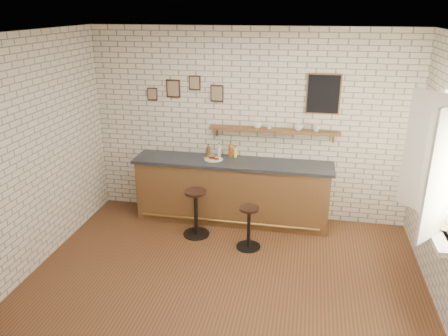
{
  "coord_description": "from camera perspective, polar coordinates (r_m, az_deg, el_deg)",
  "views": [
    {
      "loc": [
        0.91,
        -4.56,
        3.29
      ],
      "look_at": [
        -0.18,
        0.9,
        1.19
      ],
      "focal_mm": 35.0,
      "sensor_mm": 36.0,
      "label": 1
    }
  ],
  "objects": [
    {
      "name": "bitters_bottle_brown",
      "position": [
        6.99,
        -2.05,
        2.26
      ],
      "size": [
        0.06,
        0.06,
        0.19
      ],
      "color": "brown",
      "rests_on": "bar_counter"
    },
    {
      "name": "book_upper",
      "position": [
        5.52,
        25.66,
        -6.54
      ],
      "size": [
        0.24,
        0.27,
        0.02
      ],
      "primitive_type": "imported",
      "rotation": [
        0.0,
        0.0,
        -0.43
      ],
      "color": "tan",
      "rests_on": "book_lower"
    },
    {
      "name": "shelf_cup_c",
      "position": [
        6.69,
        9.72,
        5.26
      ],
      "size": [
        0.17,
        0.17,
        0.1
      ],
      "primitive_type": "imported",
      "rotation": [
        0.0,
        0.0,
        0.99
      ],
      "color": "white",
      "rests_on": "wall_shelf"
    },
    {
      "name": "bitters_bottle_amber",
      "position": [
        6.91,
        0.85,
        2.31
      ],
      "size": [
        0.06,
        0.06,
        0.26
      ],
      "color": "#A64B1A",
      "rests_on": "bar_counter"
    },
    {
      "name": "shelf_cup_b",
      "position": [
        6.72,
        5.94,
        5.47
      ],
      "size": [
        0.13,
        0.13,
        0.09
      ],
      "primitive_type": "imported",
      "rotation": [
        0.0,
        0.0,
        0.97
      ],
      "color": "white",
      "rests_on": "wall_shelf"
    },
    {
      "name": "casement_window",
      "position": [
        5.33,
        26.37,
        0.51
      ],
      "size": [
        0.4,
        1.3,
        1.56
      ],
      "color": "white",
      "rests_on": "ground"
    },
    {
      "name": "ciabatta_sandwich",
      "position": [
        6.8,
        -1.3,
        1.44
      ],
      "size": [
        0.2,
        0.15,
        0.06
      ],
      "color": "#B47B4A",
      "rests_on": "sandwich_plate"
    },
    {
      "name": "shelf_cup_a",
      "position": [
        6.74,
        4.38,
        5.62
      ],
      "size": [
        0.14,
        0.14,
        0.1
      ],
      "primitive_type": "imported",
      "rotation": [
        0.0,
        0.0,
        0.08
      ],
      "color": "white",
      "rests_on": "wall_shelf"
    },
    {
      "name": "bar_counter",
      "position": [
        6.94,
        1.06,
        -3.0
      ],
      "size": [
        3.1,
        0.65,
        1.01
      ],
      "color": "brown",
      "rests_on": "ground"
    },
    {
      "name": "condiment_bottle_yellow",
      "position": [
        6.91,
        1.48,
        2.02
      ],
      "size": [
        0.06,
        0.06,
        0.18
      ],
      "color": "yellow",
      "rests_on": "bar_counter"
    },
    {
      "name": "ground",
      "position": [
        5.7,
        -0.03,
        -14.63
      ],
      "size": [
        5.0,
        5.0,
        0.0
      ],
      "primitive_type": "plane",
      "color": "brown",
      "rests_on": "ground"
    },
    {
      "name": "bar_stool_left",
      "position": [
        6.56,
        -3.69,
        -5.69
      ],
      "size": [
        0.4,
        0.4,
        0.72
      ],
      "color": "black",
      "rests_on": "ground"
    },
    {
      "name": "bitters_bottle_white",
      "position": [
        6.95,
        -0.63,
        2.25
      ],
      "size": [
        0.06,
        0.06,
        0.22
      ],
      "color": "silver",
      "rests_on": "bar_counter"
    },
    {
      "name": "shelf_cup_d",
      "position": [
        6.69,
        11.96,
        5.1
      ],
      "size": [
        0.14,
        0.14,
        0.1
      ],
      "primitive_type": "imported",
      "rotation": [
        0.0,
        0.0,
        0.53
      ],
      "color": "white",
      "rests_on": "wall_shelf"
    },
    {
      "name": "bar_stool_right",
      "position": [
        6.25,
        3.25,
        -7.59
      ],
      "size": [
        0.35,
        0.35,
        0.63
      ],
      "color": "black",
      "rests_on": "ground"
    },
    {
      "name": "potato_chips",
      "position": [
        6.82,
        -1.5,
        1.21
      ],
      "size": [
        0.26,
        0.18,
        0.0
      ],
      "color": "gold",
      "rests_on": "sandwich_plate"
    },
    {
      "name": "book_lower",
      "position": [
        5.52,
        25.66,
        -6.77
      ],
      "size": [
        0.22,
        0.25,
        0.02
      ],
      "primitive_type": "imported",
      "rotation": [
        0.0,
        0.0,
        0.35
      ],
      "color": "tan",
      "rests_on": "window_sill"
    },
    {
      "name": "wall_shelf",
      "position": [
        6.73,
        6.5,
        4.89
      ],
      "size": [
        2.0,
        0.18,
        0.18
      ],
      "color": "brown",
      "rests_on": "ground"
    },
    {
      "name": "window_sill",
      "position": [
        5.62,
        25.58,
        -6.71
      ],
      "size": [
        0.2,
        1.35,
        0.06
      ],
      "color": "white",
      "rests_on": "ground"
    },
    {
      "name": "back_wall_decor",
      "position": [
        6.69,
        5.26,
        9.84
      ],
      "size": [
        2.96,
        0.02,
        0.56
      ],
      "color": "black",
      "rests_on": "ground"
    },
    {
      "name": "sandwich_plate",
      "position": [
        6.82,
        -1.36,
        1.15
      ],
      "size": [
        0.28,
        0.28,
        0.01
      ],
      "primitive_type": "cylinder",
      "color": "white",
      "rests_on": "bar_counter"
    }
  ]
}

